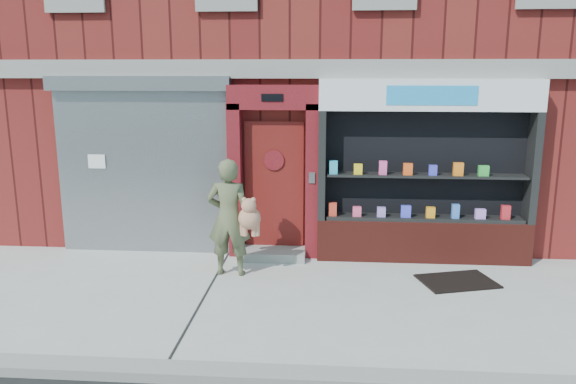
# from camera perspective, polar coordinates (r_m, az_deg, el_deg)

# --- Properties ---
(ground) EXTENTS (80.00, 80.00, 0.00)m
(ground) POSITION_cam_1_polar(r_m,az_deg,el_deg) (7.99, 2.66, -10.82)
(ground) COLOR #9E9E99
(ground) RESTS_ON ground
(curb) EXTENTS (60.00, 0.30, 0.12)m
(curb) POSITION_cam_1_polar(r_m,az_deg,el_deg) (6.05, 2.00, -18.33)
(curb) COLOR gray
(curb) RESTS_ON ground
(building) EXTENTS (12.00, 8.16, 8.00)m
(building) POSITION_cam_1_polar(r_m,az_deg,el_deg) (13.37, 3.66, 16.01)
(building) COLOR maroon
(building) RESTS_ON ground
(shutter_bay) EXTENTS (3.10, 0.30, 3.04)m
(shutter_bay) POSITION_cam_1_polar(r_m,az_deg,el_deg) (9.91, -14.53, 3.69)
(shutter_bay) COLOR gray
(shutter_bay) RESTS_ON ground
(red_door_bay) EXTENTS (1.52, 0.58, 2.90)m
(red_door_bay) POSITION_cam_1_polar(r_m,az_deg,el_deg) (9.41, -1.48, 2.02)
(red_door_bay) COLOR #530E13
(red_door_bay) RESTS_ON ground
(pharmacy_bay) EXTENTS (3.50, 0.41, 3.00)m
(pharmacy_bay) POSITION_cam_1_polar(r_m,az_deg,el_deg) (9.46, 13.73, 1.20)
(pharmacy_bay) COLOR #5C1C15
(pharmacy_bay) RESTS_ON ground
(woman) EXTENTS (0.84, 0.47, 1.83)m
(woman) POSITION_cam_1_polar(r_m,az_deg,el_deg) (8.67, -5.83, -2.57)
(woman) COLOR #535A3B
(woman) RESTS_ON ground
(doormat) EXTENTS (1.25, 1.03, 0.03)m
(doormat) POSITION_cam_1_polar(r_m,az_deg,el_deg) (8.95, 16.81, -8.67)
(doormat) COLOR black
(doormat) RESTS_ON ground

